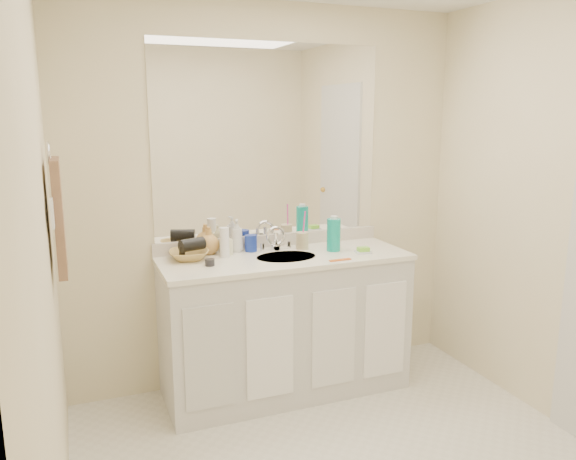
# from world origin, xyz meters

# --- Properties ---
(wall_back) EXTENTS (2.60, 0.02, 2.40)m
(wall_back) POSITION_xyz_m (0.00, 1.30, 1.20)
(wall_back) COLOR #F3E7BE
(wall_back) RESTS_ON floor
(wall_left) EXTENTS (0.02, 2.60, 2.40)m
(wall_left) POSITION_xyz_m (-1.30, 0.00, 1.20)
(wall_left) COLOR #F3E7BE
(wall_left) RESTS_ON floor
(vanity_cabinet) EXTENTS (1.50, 0.55, 0.85)m
(vanity_cabinet) POSITION_xyz_m (0.00, 1.02, 0.42)
(vanity_cabinet) COLOR silver
(vanity_cabinet) RESTS_ON floor
(countertop) EXTENTS (1.52, 0.57, 0.03)m
(countertop) POSITION_xyz_m (0.00, 1.02, 0.86)
(countertop) COLOR white
(countertop) RESTS_ON vanity_cabinet
(backsplash) EXTENTS (1.52, 0.03, 0.08)m
(backsplash) POSITION_xyz_m (0.00, 1.29, 0.92)
(backsplash) COLOR beige
(backsplash) RESTS_ON countertop
(sink_basin) EXTENTS (0.37, 0.37, 0.02)m
(sink_basin) POSITION_xyz_m (0.00, 1.00, 0.87)
(sink_basin) COLOR beige
(sink_basin) RESTS_ON countertop
(faucet) EXTENTS (0.02, 0.02, 0.11)m
(faucet) POSITION_xyz_m (0.00, 1.18, 0.94)
(faucet) COLOR silver
(faucet) RESTS_ON countertop
(mirror) EXTENTS (1.48, 0.01, 1.20)m
(mirror) POSITION_xyz_m (0.00, 1.29, 1.56)
(mirror) COLOR white
(mirror) RESTS_ON wall_back
(blue_mug) EXTENTS (0.08, 0.08, 0.10)m
(blue_mug) POSITION_xyz_m (-0.16, 1.21, 0.93)
(blue_mug) COLOR #172FA1
(blue_mug) RESTS_ON countertop
(tan_cup) EXTENTS (0.10, 0.10, 0.11)m
(tan_cup) POSITION_xyz_m (0.17, 1.15, 0.93)
(tan_cup) COLOR #C8BB8D
(tan_cup) RESTS_ON countertop
(toothbrush) EXTENTS (0.02, 0.04, 0.19)m
(toothbrush) POSITION_xyz_m (0.18, 1.15, 1.03)
(toothbrush) COLOR #FF43BC
(toothbrush) RESTS_ON tan_cup
(mouthwash_bottle) EXTENTS (0.11, 0.11, 0.20)m
(mouthwash_bottle) POSITION_xyz_m (0.33, 1.03, 0.98)
(mouthwash_bottle) COLOR #0DA693
(mouthwash_bottle) RESTS_ON countertop
(soap_dish) EXTENTS (0.11, 0.10, 0.01)m
(soap_dish) POSITION_xyz_m (0.48, 0.91, 0.89)
(soap_dish) COLOR white
(soap_dish) RESTS_ON countertop
(green_soap) EXTENTS (0.07, 0.06, 0.02)m
(green_soap) POSITION_xyz_m (0.48, 0.91, 0.90)
(green_soap) COLOR #88E337
(green_soap) RESTS_ON soap_dish
(orange_comb) EXTENTS (0.14, 0.03, 0.01)m
(orange_comb) POSITION_xyz_m (0.26, 0.80, 0.88)
(orange_comb) COLOR orange
(orange_comb) RESTS_ON countertop
(dark_jar) EXTENTS (0.07, 0.07, 0.04)m
(dark_jar) POSITION_xyz_m (-0.48, 0.97, 0.90)
(dark_jar) COLOR black
(dark_jar) RESTS_ON countertop
(extra_white_bottle) EXTENTS (0.07, 0.07, 0.18)m
(extra_white_bottle) POSITION_xyz_m (-0.35, 1.13, 0.97)
(extra_white_bottle) COLOR white
(extra_white_bottle) RESTS_ON countertop
(soap_bottle_white) EXTENTS (0.10, 0.10, 0.20)m
(soap_bottle_white) POSITION_xyz_m (-0.24, 1.23, 0.98)
(soap_bottle_white) COLOR white
(soap_bottle_white) RESTS_ON countertop
(soap_bottle_cream) EXTENTS (0.07, 0.07, 0.15)m
(soap_bottle_cream) POSITION_xyz_m (-0.32, 1.19, 0.95)
(soap_bottle_cream) COLOR #F5F4C8
(soap_bottle_cream) RESTS_ON countertop
(soap_bottle_yellow) EXTENTS (0.13, 0.13, 0.17)m
(soap_bottle_yellow) POSITION_xyz_m (-0.42, 1.24, 0.96)
(soap_bottle_yellow) COLOR tan
(soap_bottle_yellow) RESTS_ON countertop
(wicker_basket) EXTENTS (0.27, 0.27, 0.06)m
(wicker_basket) POSITION_xyz_m (-0.56, 1.15, 0.91)
(wicker_basket) COLOR #B48E48
(wicker_basket) RESTS_ON countertop
(hair_dryer) EXTENTS (0.17, 0.12, 0.08)m
(hair_dryer) POSITION_xyz_m (-0.54, 1.15, 0.97)
(hair_dryer) COLOR black
(hair_dryer) RESTS_ON wicker_basket
(towel_ring) EXTENTS (0.01, 0.11, 0.11)m
(towel_ring) POSITION_xyz_m (-1.27, 0.77, 1.55)
(towel_ring) COLOR silver
(towel_ring) RESTS_ON wall_left
(hand_towel) EXTENTS (0.04, 0.32, 0.55)m
(hand_towel) POSITION_xyz_m (-1.25, 0.77, 1.25)
(hand_towel) COLOR brown
(hand_towel) RESTS_ON towel_ring
(switch_plate) EXTENTS (0.01, 0.08, 0.13)m
(switch_plate) POSITION_xyz_m (-1.27, 0.57, 1.30)
(switch_plate) COLOR white
(switch_plate) RESTS_ON wall_left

